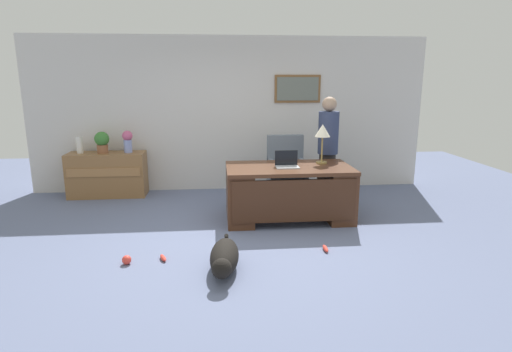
{
  "coord_description": "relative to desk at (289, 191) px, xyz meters",
  "views": [
    {
      "loc": [
        -0.25,
        -4.92,
        1.98
      ],
      "look_at": [
        0.24,
        0.3,
        0.75
      ],
      "focal_mm": 29.33,
      "sensor_mm": 36.0,
      "label": 1
    }
  ],
  "objects": [
    {
      "name": "desk",
      "position": [
        0.0,
        0.0,
        0.0
      ],
      "size": [
        1.76,
        0.97,
        0.77
      ],
      "color": "#4C2B19",
      "rests_on": "ground_plane"
    },
    {
      "name": "potted_plant",
      "position": [
        -2.93,
        1.51,
        0.53
      ],
      "size": [
        0.24,
        0.24,
        0.36
      ],
      "color": "brown",
      "rests_on": "credenza"
    },
    {
      "name": "person_standing",
      "position": [
        0.74,
        0.74,
        0.46
      ],
      "size": [
        0.32,
        0.32,
        1.7
      ],
      "color": "#262323",
      "rests_on": "ground_plane"
    },
    {
      "name": "back_wall",
      "position": [
        -0.75,
        1.86,
        0.94
      ],
      "size": [
        7.0,
        0.16,
        2.7
      ],
      "color": "silver",
      "rests_on": "ground_plane"
    },
    {
      "name": "laptop",
      "position": [
        -0.04,
        -0.01,
        0.41
      ],
      "size": [
        0.32,
        0.22,
        0.22
      ],
      "color": "#B2B5BA",
      "rests_on": "desk"
    },
    {
      "name": "vase_with_flowers",
      "position": [
        -2.5,
        1.51,
        0.54
      ],
      "size": [
        0.17,
        0.17,
        0.37
      ],
      "color": "#8896D2",
      "rests_on": "credenza"
    },
    {
      "name": "dog_toy_plush",
      "position": [
        -1.63,
        -1.25,
        -0.39
      ],
      "size": [
        0.11,
        0.18,
        0.05
      ],
      "primitive_type": "ellipsoid",
      "rotation": [
        0.0,
        0.0,
        1.94
      ],
      "color": "#E53F33",
      "rests_on": "ground_plane"
    },
    {
      "name": "ground_plane",
      "position": [
        -0.75,
        -0.74,
        -0.42
      ],
      "size": [
        12.0,
        12.0,
        0.0
      ],
      "primitive_type": "plane",
      "color": "slate"
    },
    {
      "name": "dog_lying",
      "position": [
        -0.95,
        -1.6,
        -0.26
      ],
      "size": [
        0.37,
        0.91,
        0.3
      ],
      "color": "black",
      "rests_on": "ground_plane"
    },
    {
      "name": "desk_lamp",
      "position": [
        0.51,
        0.21,
        0.79
      ],
      "size": [
        0.22,
        0.22,
        0.57
      ],
      "color": "#9E8447",
      "rests_on": "desk"
    },
    {
      "name": "dog_toy_bone",
      "position": [
        0.24,
        -1.16,
        -0.39
      ],
      "size": [
        0.05,
        0.2,
        0.05
      ],
      "primitive_type": "ellipsoid",
      "rotation": [
        0.0,
        0.0,
        4.69
      ],
      "color": "#E53F33",
      "rests_on": "ground_plane"
    },
    {
      "name": "dog_toy_ball",
      "position": [
        -2.01,
        -1.33,
        -0.37
      ],
      "size": [
        0.1,
        0.1,
        0.1
      ],
      "primitive_type": "sphere",
      "color": "#E53F33",
      "rests_on": "ground_plane"
    },
    {
      "name": "vase_empty",
      "position": [
        -3.29,
        1.51,
        0.47
      ],
      "size": [
        0.11,
        0.11,
        0.28
      ],
      "primitive_type": "cylinder",
      "color": "silver",
      "rests_on": "credenza"
    },
    {
      "name": "armchair",
      "position": [
        0.13,
        1.0,
        0.06
      ],
      "size": [
        0.6,
        0.59,
        1.06
      ],
      "color": "slate",
      "rests_on": "ground_plane"
    },
    {
      "name": "credenza",
      "position": [
        -2.88,
        1.51,
        -0.04
      ],
      "size": [
        1.28,
        0.5,
        0.75
      ],
      "color": "olive",
      "rests_on": "ground_plane"
    }
  ]
}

